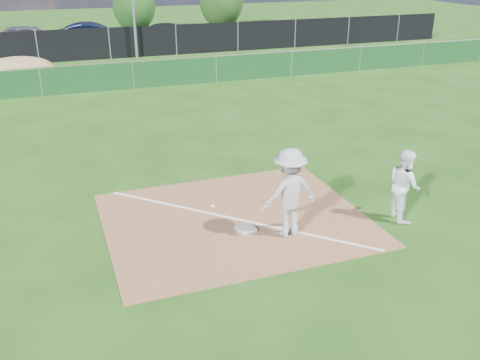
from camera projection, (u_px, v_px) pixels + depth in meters
name	position (u px, v px, depth m)	size (l,w,h in m)	color
ground	(156.00, 118.00, 20.40)	(90.00, 90.00, 0.00)	#1C480F
infield_dirt	(235.00, 219.00, 12.62)	(6.00, 5.00, 0.02)	brown
foul_line	(235.00, 219.00, 12.61)	(0.08, 7.00, 0.01)	white
green_fence	(133.00, 76.00, 24.48)	(44.00, 0.05, 1.20)	#103A17
dirt_mound	(18.00, 69.00, 25.94)	(3.38, 2.60, 1.17)	#9C7A4B
black_fence	(109.00, 43.00, 31.27)	(46.00, 0.04, 1.80)	black
parking_lot	(101.00, 46.00, 35.95)	(46.00, 9.00, 0.01)	black
first_base	(246.00, 229.00, 12.08)	(0.38, 0.38, 0.08)	silver
play_at_first	(289.00, 193.00, 11.55)	(2.43, 0.86, 2.01)	silver
runner	(404.00, 185.00, 12.37)	(0.83, 0.65, 1.72)	white
car_left	(30.00, 38.00, 33.65)	(1.96, 4.88, 1.66)	#A5A7AC
car_mid	(94.00, 36.00, 34.74)	(1.71, 4.91, 1.62)	black
car_right	(173.00, 34.00, 36.33)	(1.96, 4.81, 1.40)	black
tree_mid	(134.00, 7.00, 40.90)	(3.21, 3.21, 3.80)	#382316
tree_right	(221.00, 2.00, 43.05)	(3.52, 3.52, 4.18)	#382316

